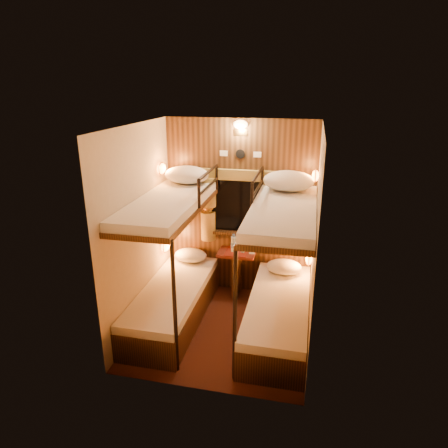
% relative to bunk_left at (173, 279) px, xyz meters
% --- Properties ---
extents(floor, '(2.10, 2.10, 0.00)m').
position_rel_bunk_left_xyz_m(floor, '(0.65, -0.07, -0.56)').
color(floor, '#3E1B10').
rests_on(floor, ground).
extents(ceiling, '(2.10, 2.10, 0.00)m').
position_rel_bunk_left_xyz_m(ceiling, '(0.65, -0.07, 1.84)').
color(ceiling, silver).
rests_on(ceiling, wall_back).
extents(wall_back, '(2.40, 0.00, 2.40)m').
position_rel_bunk_left_xyz_m(wall_back, '(0.65, 0.98, 0.64)').
color(wall_back, '#C6B293').
rests_on(wall_back, floor).
extents(wall_front, '(2.40, 0.00, 2.40)m').
position_rel_bunk_left_xyz_m(wall_front, '(0.65, -1.12, 0.64)').
color(wall_front, '#C6B293').
rests_on(wall_front, floor).
extents(wall_left, '(0.00, 2.40, 2.40)m').
position_rel_bunk_left_xyz_m(wall_left, '(-0.35, -0.07, 0.64)').
color(wall_left, '#C6B293').
rests_on(wall_left, floor).
extents(wall_right, '(0.00, 2.40, 2.40)m').
position_rel_bunk_left_xyz_m(wall_right, '(1.65, -0.07, 0.64)').
color(wall_right, '#C6B293').
rests_on(wall_right, floor).
extents(back_panel, '(2.00, 0.03, 2.40)m').
position_rel_bunk_left_xyz_m(back_panel, '(0.65, 0.97, 0.64)').
color(back_panel, black).
rests_on(back_panel, floor).
extents(bunk_left, '(0.72, 1.90, 1.82)m').
position_rel_bunk_left_xyz_m(bunk_left, '(0.00, 0.00, 0.00)').
color(bunk_left, black).
rests_on(bunk_left, floor).
extents(bunk_right, '(0.72, 1.90, 1.82)m').
position_rel_bunk_left_xyz_m(bunk_right, '(1.30, 0.00, 0.00)').
color(bunk_right, black).
rests_on(bunk_right, floor).
extents(window, '(1.00, 0.12, 0.79)m').
position_rel_bunk_left_xyz_m(window, '(0.65, 0.94, 0.62)').
color(window, black).
rests_on(window, back_panel).
extents(curtains, '(1.10, 0.22, 1.00)m').
position_rel_bunk_left_xyz_m(curtains, '(0.65, 0.90, 0.71)').
color(curtains, olive).
rests_on(curtains, back_panel).
extents(back_fixtures, '(0.54, 0.09, 0.48)m').
position_rel_bunk_left_xyz_m(back_fixtures, '(0.65, 0.93, 1.69)').
color(back_fixtures, black).
rests_on(back_fixtures, back_panel).
extents(reading_lamps, '(2.00, 0.20, 1.25)m').
position_rel_bunk_left_xyz_m(reading_lamps, '(0.65, 0.63, 0.68)').
color(reading_lamps, orange).
rests_on(reading_lamps, wall_left).
extents(table, '(0.50, 0.34, 0.66)m').
position_rel_bunk_left_xyz_m(table, '(0.65, 0.78, -0.14)').
color(table, maroon).
rests_on(table, floor).
extents(bottle_left, '(0.07, 0.07, 0.25)m').
position_rel_bunk_left_xyz_m(bottle_left, '(0.60, 0.78, 0.20)').
color(bottle_left, '#99BFE5').
rests_on(bottle_left, table).
extents(bottle_right, '(0.06, 0.06, 0.22)m').
position_rel_bunk_left_xyz_m(bottle_right, '(0.73, 0.78, 0.18)').
color(bottle_right, '#99BFE5').
rests_on(bottle_right, table).
extents(sachet_a, '(0.08, 0.06, 0.01)m').
position_rel_bunk_left_xyz_m(sachet_a, '(0.86, 0.77, 0.09)').
color(sachet_a, silver).
rests_on(sachet_a, table).
extents(sachet_b, '(0.07, 0.05, 0.01)m').
position_rel_bunk_left_xyz_m(sachet_b, '(0.72, 0.86, 0.09)').
color(sachet_b, silver).
rests_on(sachet_b, table).
extents(pillow_lower_left, '(0.46, 0.33, 0.18)m').
position_rel_bunk_left_xyz_m(pillow_lower_left, '(-0.00, 0.76, -0.01)').
color(pillow_lower_left, white).
rests_on(pillow_lower_left, bunk_left).
extents(pillow_lower_right, '(0.46, 0.33, 0.18)m').
position_rel_bunk_left_xyz_m(pillow_lower_right, '(1.30, 0.66, -0.01)').
color(pillow_lower_right, white).
rests_on(pillow_lower_right, bunk_right).
extents(pillow_upper_left, '(0.58, 0.41, 0.23)m').
position_rel_bunk_left_xyz_m(pillow_upper_left, '(-0.00, 0.70, 1.14)').
color(pillow_upper_left, white).
rests_on(pillow_upper_left, bunk_left).
extents(pillow_upper_right, '(0.61, 0.44, 0.24)m').
position_rel_bunk_left_xyz_m(pillow_upper_right, '(1.30, 0.60, 1.15)').
color(pillow_upper_right, white).
rests_on(pillow_upper_right, bunk_right).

